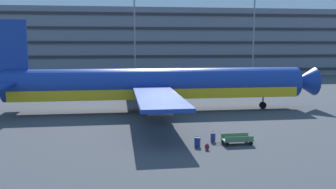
{
  "coord_description": "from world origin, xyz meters",
  "views": [
    {
      "loc": [
        -1.06,
        -46.41,
        8.49
      ],
      "look_at": [
        3.88,
        -7.27,
        3.0
      ],
      "focal_mm": 38.84,
      "sensor_mm": 36.0,
      "label": 1
    }
  ],
  "objects_px": {
    "airliner": "(154,85)",
    "backpack_purple": "(207,147)",
    "suitcase_navy": "(213,137)",
    "baggage_cart": "(237,139)",
    "suitcase_teal": "(197,142)"
  },
  "relations": [
    {
      "from": "airliner",
      "to": "backpack_purple",
      "type": "bearing_deg",
      "value": -81.22
    },
    {
      "from": "backpack_purple",
      "to": "airliner",
      "type": "bearing_deg",
      "value": 98.78
    },
    {
      "from": "suitcase_navy",
      "to": "backpack_purple",
      "type": "bearing_deg",
      "value": -114.73
    },
    {
      "from": "airliner",
      "to": "baggage_cart",
      "type": "distance_m",
      "value": 17.38
    },
    {
      "from": "backpack_purple",
      "to": "suitcase_navy",
      "type": "bearing_deg",
      "value": 65.27
    },
    {
      "from": "airliner",
      "to": "baggage_cart",
      "type": "bearing_deg",
      "value": -70.76
    },
    {
      "from": "airliner",
      "to": "backpack_purple",
      "type": "relative_size",
      "value": 77.88
    },
    {
      "from": "baggage_cart",
      "to": "suitcase_navy",
      "type": "bearing_deg",
      "value": 151.99
    },
    {
      "from": "airliner",
      "to": "baggage_cart",
      "type": "xyz_separation_m",
      "value": [
        5.64,
        -16.18,
        -2.9
      ]
    },
    {
      "from": "suitcase_teal",
      "to": "backpack_purple",
      "type": "distance_m",
      "value": 1.2
    },
    {
      "from": "suitcase_teal",
      "to": "backpack_purple",
      "type": "height_order",
      "value": "suitcase_teal"
    },
    {
      "from": "baggage_cart",
      "to": "backpack_purple",
      "type": "bearing_deg",
      "value": -154.74
    },
    {
      "from": "suitcase_teal",
      "to": "baggage_cart",
      "type": "height_order",
      "value": "suitcase_teal"
    },
    {
      "from": "airliner",
      "to": "suitcase_teal",
      "type": "distance_m",
      "value": 16.9
    },
    {
      "from": "suitcase_teal",
      "to": "backpack_purple",
      "type": "bearing_deg",
      "value": -61.19
    }
  ]
}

